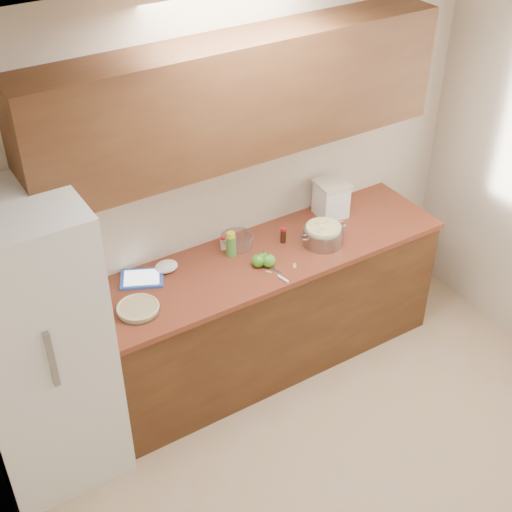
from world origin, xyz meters
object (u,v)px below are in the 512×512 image
flour_canister (331,198)px  tablet (142,278)px  pie (138,309)px  colander (323,235)px

flour_canister → tablet: size_ratio=0.80×
pie → tablet: (0.14, 0.27, -0.01)m
colander → flour_canister: flour_canister is taller
pie → tablet: 0.30m
pie → flour_canister: size_ratio=1.00×
pie → colander: 1.32m
pie → flour_canister: bearing=9.2°
tablet → colander: bearing=12.7°
colander → pie: bearing=179.8°
pie → colander: colander is taller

